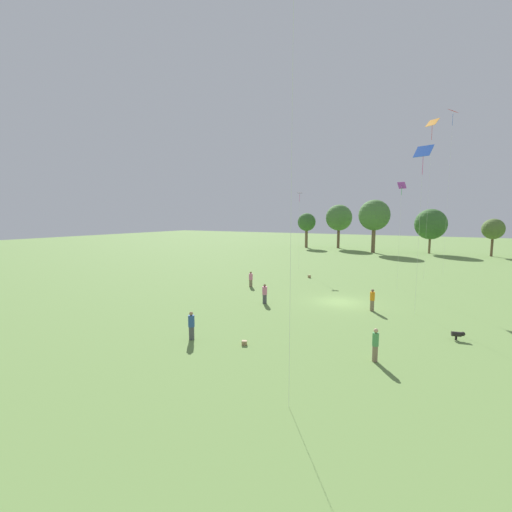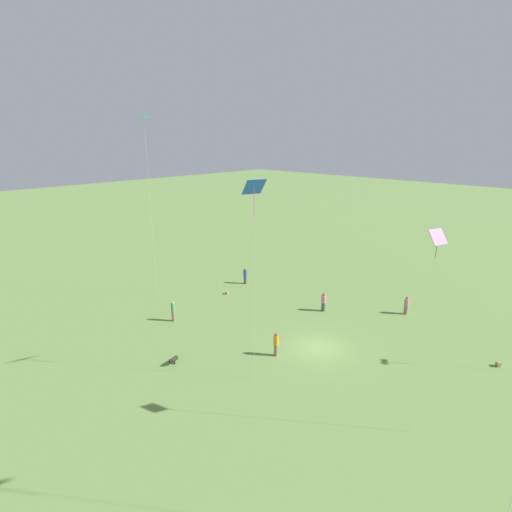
% 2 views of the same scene
% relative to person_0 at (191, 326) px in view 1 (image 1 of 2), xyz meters
% --- Properties ---
extents(ground_plane, '(240.00, 240.00, 0.00)m').
position_rel_person_0_xyz_m(ground_plane, '(5.81, 14.06, -0.90)').
color(ground_plane, '#6B8E47').
extents(tree_0, '(4.46, 4.46, 8.63)m').
position_rel_person_0_xyz_m(tree_0, '(-16.10, 64.79, 5.39)').
color(tree_0, brown).
rests_on(tree_0, ground_plane).
extents(tree_1, '(6.35, 6.35, 10.67)m').
position_rel_person_0_xyz_m(tree_1, '(-8.66, 67.22, 6.55)').
color(tree_1, brown).
rests_on(tree_1, ground_plane).
extents(tree_2, '(6.55, 6.55, 11.35)m').
position_rel_person_0_xyz_m(tree_2, '(0.84, 60.07, 7.11)').
color(tree_2, brown).
rests_on(tree_2, ground_plane).
extents(tree_3, '(6.40, 6.40, 9.38)m').
position_rel_person_0_xyz_m(tree_3, '(11.57, 64.24, 5.27)').
color(tree_3, brown).
rests_on(tree_3, ground_plane).
extents(tree_4, '(4.01, 4.01, 7.39)m').
position_rel_person_0_xyz_m(tree_4, '(22.47, 64.00, 4.44)').
color(tree_4, brown).
rests_on(tree_4, ground_plane).
extents(person_0, '(0.50, 0.50, 1.81)m').
position_rel_person_0_xyz_m(person_0, '(0.00, 0.00, 0.00)').
color(person_0, '#4C4C51').
rests_on(person_0, ground_plane).
extents(person_1, '(0.62, 0.62, 1.77)m').
position_rel_person_0_xyz_m(person_1, '(-0.04, 10.32, -0.03)').
color(person_1, '#4C4C51').
rests_on(person_1, ground_plane).
extents(person_2, '(0.46, 0.46, 1.84)m').
position_rel_person_0_xyz_m(person_2, '(10.86, 2.09, 0.03)').
color(person_2, '#847056').
rests_on(person_2, ground_plane).
extents(person_3, '(0.45, 0.45, 1.84)m').
position_rel_person_0_xyz_m(person_3, '(8.93, 12.36, 0.02)').
color(person_3, '#847056').
rests_on(person_3, ground_plane).
extents(person_4, '(0.56, 0.56, 1.71)m').
position_rel_person_0_xyz_m(person_4, '(-4.73, 16.11, -0.06)').
color(person_4, '#847056').
rests_on(person_4, ground_plane).
extents(kite_0, '(0.94, 0.93, 11.32)m').
position_rel_person_0_xyz_m(kite_0, '(-4.77, 30.68, 9.62)').
color(kite_0, black).
rests_on(kite_0, ground_plane).
extents(kite_3, '(0.95, 0.77, 11.40)m').
position_rel_person_0_xyz_m(kite_3, '(9.71, 23.01, 9.66)').
color(kite_3, purple).
rests_on(kite_3, ground_plane).
extents(kite_5, '(1.45, 1.22, 13.26)m').
position_rel_person_0_xyz_m(kite_5, '(12.10, 13.24, 11.55)').
color(kite_5, blue).
rests_on(kite_5, ground_plane).
extents(kite_7, '(1.25, 1.32, 21.07)m').
position_rel_person_0_xyz_m(kite_7, '(14.10, 33.93, 18.83)').
color(kite_7, red).
rests_on(kite_7, ground_plane).
extents(kite_8, '(0.71, 0.74, 17.34)m').
position_rel_person_0_xyz_m(kite_8, '(8.51, -4.22, 14.62)').
color(kite_8, green).
rests_on(kite_8, ground_plane).
extents(kite_9, '(1.57, 1.45, 19.43)m').
position_rel_person_0_xyz_m(kite_9, '(11.98, 30.81, 17.42)').
color(kite_9, orange).
rests_on(kite_9, ground_plane).
extents(dog_0, '(0.80, 0.42, 0.58)m').
position_rel_person_0_xyz_m(dog_0, '(14.94, 7.94, -0.51)').
color(dog_0, black).
rests_on(dog_0, ground_plane).
extents(picnic_bag_0, '(0.39, 0.40, 0.35)m').
position_rel_person_0_xyz_m(picnic_bag_0, '(-0.91, 24.61, -0.73)').
color(picnic_bag_0, '#A58459').
rests_on(picnic_bag_0, ground_plane).
extents(picnic_bag_1, '(0.38, 0.35, 0.27)m').
position_rel_person_0_xyz_m(picnic_bag_1, '(3.44, 0.78, -0.77)').
color(picnic_bag_1, '#A58459').
rests_on(picnic_bag_1, ground_plane).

